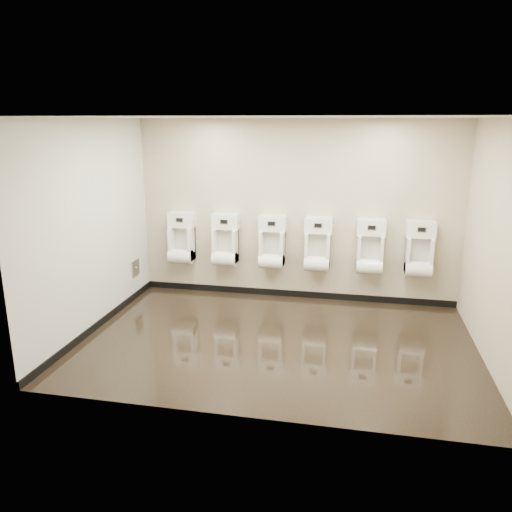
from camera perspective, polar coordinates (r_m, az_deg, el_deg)
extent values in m
cube|color=black|center=(6.55, 2.41, -9.71)|extent=(5.00, 3.50, 0.00)
cube|color=white|center=(5.94, 2.72, 15.58)|extent=(5.00, 3.50, 0.00)
cube|color=#BAAC92|center=(7.80, 4.57, 5.12)|extent=(5.00, 0.02, 2.80)
cube|color=#BAAC92|center=(4.44, -0.96, -2.64)|extent=(5.00, 0.02, 2.80)
cube|color=#BAAC92|center=(6.93, -18.36, 3.11)|extent=(0.02, 3.50, 2.80)
cube|color=#BAAC92|center=(6.24, 25.89, 1.06)|extent=(0.02, 3.50, 2.80)
cube|color=silver|center=(6.92, -18.32, 3.11)|extent=(0.01, 3.50, 2.80)
cube|color=black|center=(8.13, 4.36, -4.30)|extent=(5.00, 0.02, 0.10)
cube|color=black|center=(7.31, -17.39, -7.30)|extent=(0.02, 3.50, 0.10)
cube|color=#9E9EA3|center=(8.16, -13.63, -1.30)|extent=(0.03, 0.25, 0.25)
cylinder|color=silver|center=(8.16, -13.51, -1.31)|extent=(0.02, 0.04, 0.04)
cube|color=white|center=(8.21, -8.48, 1.40)|extent=(0.38, 0.27, 0.54)
cube|color=silver|center=(8.28, -8.28, 1.82)|extent=(0.29, 0.01, 0.42)
cylinder|color=white|center=(8.19, -8.60, -0.03)|extent=(0.38, 0.23, 0.23)
cube|color=white|center=(8.16, -8.50, 4.09)|extent=(0.42, 0.20, 0.23)
cube|color=black|center=(8.06, -8.76, 4.09)|extent=(0.11, 0.01, 0.06)
cube|color=silver|center=(8.06, -8.75, 4.09)|extent=(0.13, 0.01, 0.08)
cylinder|color=silver|center=(8.09, -7.04, 4.05)|extent=(0.01, 0.03, 0.03)
cube|color=white|center=(7.99, -3.52, 1.17)|extent=(0.38, 0.27, 0.54)
cube|color=silver|center=(8.07, -3.36, 1.60)|extent=(0.29, 0.01, 0.42)
cylinder|color=white|center=(7.97, -3.64, -0.31)|extent=(0.38, 0.23, 0.23)
cube|color=white|center=(7.94, -3.50, 3.93)|extent=(0.42, 0.20, 0.23)
cube|color=black|center=(7.84, -3.70, 3.92)|extent=(0.11, 0.01, 0.06)
cube|color=silver|center=(7.84, -3.70, 3.93)|extent=(0.13, 0.01, 0.08)
cylinder|color=silver|center=(7.89, -1.97, 3.87)|extent=(0.01, 0.03, 0.03)
cube|color=white|center=(7.83, 1.84, 0.90)|extent=(0.38, 0.27, 0.54)
cube|color=silver|center=(7.91, 1.95, 1.34)|extent=(0.29, 0.01, 0.42)
cylinder|color=white|center=(7.82, 1.74, -0.60)|extent=(0.38, 0.23, 0.23)
cube|color=white|center=(7.78, 1.91, 3.72)|extent=(0.42, 0.20, 0.23)
cube|color=black|center=(7.68, 1.78, 3.71)|extent=(0.11, 0.01, 0.06)
cube|color=silver|center=(7.68, 1.78, 3.72)|extent=(0.13, 0.01, 0.08)
cylinder|color=silver|center=(7.75, 3.49, 3.65)|extent=(0.01, 0.03, 0.03)
cube|color=white|center=(7.75, 7.05, 0.64)|extent=(0.38, 0.27, 0.54)
cube|color=silver|center=(7.83, 7.11, 1.08)|extent=(0.29, 0.01, 0.42)
cylinder|color=white|center=(7.73, 6.96, -0.88)|extent=(0.38, 0.23, 0.23)
cube|color=white|center=(7.70, 7.17, 3.48)|extent=(0.42, 0.20, 0.23)
cube|color=black|center=(7.59, 7.11, 3.47)|extent=(0.11, 0.01, 0.06)
cube|color=silver|center=(7.60, 7.11, 3.48)|extent=(0.13, 0.01, 0.08)
cylinder|color=silver|center=(7.69, 8.78, 3.40)|extent=(0.01, 0.03, 0.03)
cube|color=white|center=(7.74, 12.90, 0.34)|extent=(0.38, 0.27, 0.54)
cube|color=silver|center=(7.81, 12.90, 0.78)|extent=(0.29, 0.01, 0.42)
cylinder|color=white|center=(7.72, 12.82, -1.19)|extent=(0.38, 0.23, 0.23)
cube|color=white|center=(7.69, 13.06, 3.18)|extent=(0.42, 0.20, 0.23)
cube|color=black|center=(7.58, 13.09, 3.17)|extent=(0.11, 0.01, 0.06)
cube|color=silver|center=(7.58, 13.09, 3.17)|extent=(0.13, 0.01, 0.08)
cylinder|color=silver|center=(7.70, 14.68, 3.09)|extent=(0.01, 0.03, 0.03)
cube|color=white|center=(7.79, 18.12, 0.06)|extent=(0.38, 0.27, 0.54)
cube|color=silver|center=(7.87, 18.07, 0.51)|extent=(0.29, 0.01, 0.42)
cylinder|color=white|center=(7.77, 18.06, -1.46)|extent=(0.38, 0.23, 0.23)
cube|color=white|center=(7.74, 18.32, 2.89)|extent=(0.42, 0.20, 0.23)
cube|color=black|center=(7.63, 18.42, 2.87)|extent=(0.11, 0.01, 0.06)
cube|color=silver|center=(7.64, 18.42, 2.87)|extent=(0.13, 0.01, 0.08)
cylinder|color=silver|center=(7.77, 19.91, 2.79)|extent=(0.01, 0.03, 0.03)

